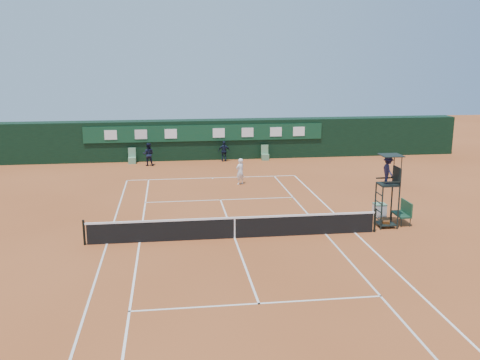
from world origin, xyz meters
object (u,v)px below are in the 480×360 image
(player, at_px, (240,171))
(cooler, at_px, (379,210))
(tennis_net, at_px, (235,227))
(umpire_chair, at_px, (388,176))
(player_bench, at_px, (403,211))

(player, bearing_deg, cooler, 93.27)
(tennis_net, height_order, player, player)
(tennis_net, height_order, umpire_chair, umpire_chair)
(umpire_chair, bearing_deg, player_bench, 20.08)
(cooler, bearing_deg, umpire_chair, -102.59)
(tennis_net, distance_m, player, 10.07)
(umpire_chair, xyz_separation_m, player_bench, (1.03, 0.38, -1.86))
(tennis_net, xyz_separation_m, umpire_chair, (7.20, 0.68, 1.95))
(player_bench, bearing_deg, cooler, 116.87)
(player_bench, distance_m, player, 11.11)
(tennis_net, xyz_separation_m, player, (1.57, 9.94, 0.31))
(player_bench, xyz_separation_m, cooler, (-0.66, 1.30, -0.27))
(player_bench, bearing_deg, umpire_chair, -159.92)
(player, bearing_deg, umpire_chair, 86.22)
(tennis_net, bearing_deg, cooler, 17.24)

